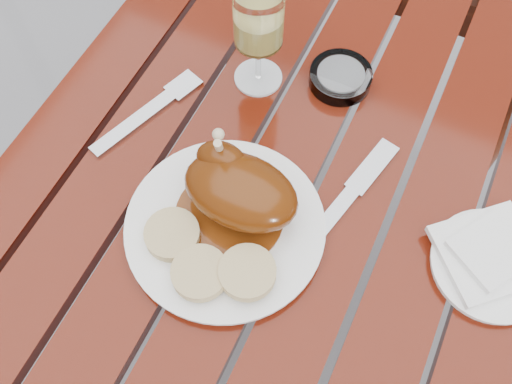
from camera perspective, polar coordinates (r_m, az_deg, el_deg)
ground at (r=1.55m, az=1.07°, el=-12.65°), size 60.00×60.00×0.00m
table at (r=1.19m, az=1.36°, el=-7.83°), size 0.80×1.20×0.75m
dinner_plate at (r=0.81m, az=-3.09°, el=-3.55°), size 0.34×0.34×0.02m
roast_duck at (r=0.78m, az=-1.87°, el=0.37°), size 0.17×0.16×0.12m
bread_dumplings at (r=0.77m, az=-5.03°, el=-6.74°), size 0.20×0.11×0.03m
wine_glass at (r=0.89m, az=0.24°, el=15.11°), size 0.10×0.10×0.19m
side_plate at (r=0.85m, az=22.45°, el=-6.81°), size 0.18×0.18×0.01m
napkin at (r=0.85m, az=22.27°, el=-5.67°), size 0.18×0.18×0.01m
ashtray at (r=0.96m, az=8.44°, el=11.27°), size 0.11×0.11×0.03m
fork at (r=0.93m, az=-11.31°, el=7.41°), size 0.09×0.19×0.01m
knife at (r=0.83m, az=7.60°, el=-2.43°), size 0.08×0.23×0.01m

